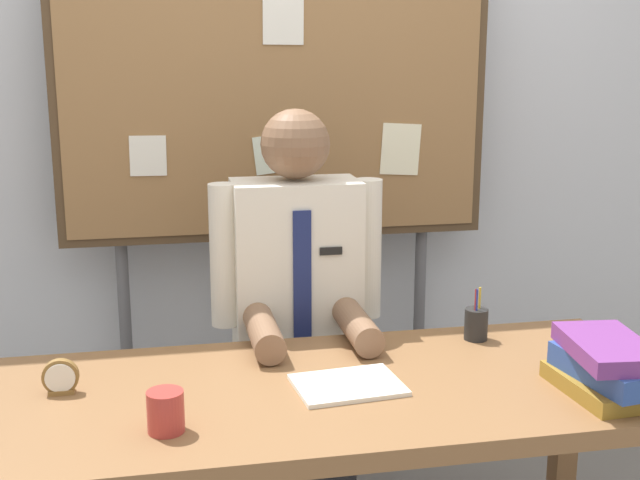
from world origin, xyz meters
TOP-DOWN VIEW (x-y plane):
  - back_wall at (0.00, 1.16)m, footprint 6.40×0.08m
  - desk at (0.00, 0.00)m, footprint 1.81×0.75m
  - person at (0.00, 0.55)m, footprint 0.55×0.56m
  - bulletin_board at (0.00, 0.96)m, footprint 1.54×0.09m
  - book_stack at (0.67, -0.19)m, footprint 0.24×0.33m
  - open_notebook at (0.04, -0.02)m, footprint 0.29×0.23m
  - desk_clock at (-0.69, 0.08)m, footprint 0.09×0.04m
  - coffee_mug at (-0.43, -0.18)m, footprint 0.09×0.09m
  - pen_holder at (0.50, 0.26)m, footprint 0.07×0.07m

SIDE VIEW (x-z plane):
  - desk at x=0.00m, z-range 0.28..1.01m
  - person at x=0.00m, z-range -0.05..1.36m
  - open_notebook at x=0.04m, z-range 0.73..0.74m
  - desk_clock at x=-0.69m, z-range 0.73..0.82m
  - coffee_mug at x=-0.43m, z-range 0.73..0.83m
  - pen_holder at x=0.50m, z-range 0.70..0.86m
  - book_stack at x=0.67m, z-range 0.73..0.88m
  - back_wall at x=0.00m, z-range 0.00..2.70m
  - bulletin_board at x=0.00m, z-range 0.43..2.41m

